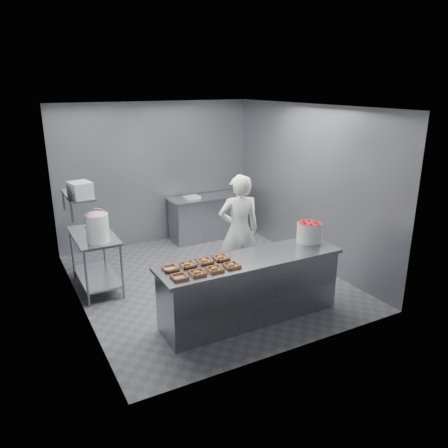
# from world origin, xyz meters

# --- Properties ---
(floor) EXTENTS (4.50, 4.50, 0.00)m
(floor) POSITION_xyz_m (0.00, 0.00, 0.00)
(floor) COLOR #4C4C51
(floor) RESTS_ON ground
(ceiling) EXTENTS (4.50, 4.50, 0.00)m
(ceiling) POSITION_xyz_m (0.00, 0.00, 2.80)
(ceiling) COLOR white
(ceiling) RESTS_ON wall_back
(wall_back) EXTENTS (4.00, 0.04, 2.80)m
(wall_back) POSITION_xyz_m (0.00, 2.25, 1.40)
(wall_back) COLOR slate
(wall_back) RESTS_ON ground
(wall_left) EXTENTS (0.04, 4.50, 2.80)m
(wall_left) POSITION_xyz_m (-2.00, 0.00, 1.40)
(wall_left) COLOR slate
(wall_left) RESTS_ON ground
(wall_right) EXTENTS (0.04, 4.50, 2.80)m
(wall_right) POSITION_xyz_m (2.00, 0.00, 1.40)
(wall_right) COLOR slate
(wall_right) RESTS_ON ground
(service_counter) EXTENTS (2.60, 0.70, 0.90)m
(service_counter) POSITION_xyz_m (0.00, -1.35, 0.45)
(service_counter) COLOR slate
(service_counter) RESTS_ON ground
(prep_table) EXTENTS (0.60, 1.20, 0.90)m
(prep_table) POSITION_xyz_m (-1.65, 0.60, 0.59)
(prep_table) COLOR slate
(prep_table) RESTS_ON ground
(back_counter) EXTENTS (1.50, 0.60, 0.90)m
(back_counter) POSITION_xyz_m (0.90, 1.90, 0.45)
(back_counter) COLOR slate
(back_counter) RESTS_ON ground
(wall_shelf) EXTENTS (0.35, 0.90, 0.03)m
(wall_shelf) POSITION_xyz_m (-1.82, 0.60, 1.55)
(wall_shelf) COLOR slate
(wall_shelf) RESTS_ON wall_left
(tray_0) EXTENTS (0.19, 0.18, 0.04)m
(tray_0) POSITION_xyz_m (-1.09, -1.50, 0.92)
(tray_0) COLOR tan
(tray_0) RESTS_ON service_counter
(tray_1) EXTENTS (0.19, 0.18, 0.06)m
(tray_1) POSITION_xyz_m (-0.86, -1.50, 0.92)
(tray_1) COLOR tan
(tray_1) RESTS_ON service_counter
(tray_2) EXTENTS (0.19, 0.18, 0.06)m
(tray_2) POSITION_xyz_m (-0.62, -1.50, 0.92)
(tray_2) COLOR tan
(tray_2) RESTS_ON service_counter
(tray_3) EXTENTS (0.19, 0.18, 0.06)m
(tray_3) POSITION_xyz_m (-0.38, -1.50, 0.92)
(tray_3) COLOR tan
(tray_3) RESTS_ON service_counter
(tray_4) EXTENTS (0.19, 0.18, 0.04)m
(tray_4) POSITION_xyz_m (-1.09, -1.20, 0.92)
(tray_4) COLOR tan
(tray_4) RESTS_ON service_counter
(tray_5) EXTENTS (0.19, 0.18, 0.06)m
(tray_5) POSITION_xyz_m (-0.86, -1.20, 0.92)
(tray_5) COLOR tan
(tray_5) RESTS_ON service_counter
(tray_6) EXTENTS (0.19, 0.18, 0.06)m
(tray_6) POSITION_xyz_m (-0.62, -1.20, 0.92)
(tray_6) COLOR tan
(tray_6) RESTS_ON service_counter
(tray_7) EXTENTS (0.19, 0.18, 0.06)m
(tray_7) POSITION_xyz_m (-0.38, -1.20, 0.92)
(tray_7) COLOR tan
(tray_7) RESTS_ON service_counter
(worker) EXTENTS (0.74, 0.58, 1.80)m
(worker) POSITION_xyz_m (0.44, -0.28, 0.90)
(worker) COLOR white
(worker) RESTS_ON ground
(strawberry_tub) EXTENTS (0.35, 0.35, 0.29)m
(strawberry_tub) POSITION_xyz_m (1.08, -1.21, 1.06)
(strawberry_tub) COLOR silver
(strawberry_tub) RESTS_ON service_counter
(glaze_bucket) EXTENTS (0.35, 0.33, 0.51)m
(glaze_bucket) POSITION_xyz_m (-1.65, 0.26, 1.12)
(glaze_bucket) COLOR silver
(glaze_bucket) RESTS_ON prep_table
(bucket_lid) EXTENTS (0.32, 0.32, 0.02)m
(bucket_lid) POSITION_xyz_m (-1.59, 0.69, 0.91)
(bucket_lid) COLOR silver
(bucket_lid) RESTS_ON prep_table
(rag) EXTENTS (0.14, 0.12, 0.02)m
(rag) POSITION_xyz_m (-1.62, 1.04, 0.91)
(rag) COLOR #CCB28C
(rag) RESTS_ON prep_table
(appliance) EXTENTS (0.33, 0.36, 0.23)m
(appliance) POSITION_xyz_m (-1.82, 0.33, 1.68)
(appliance) COLOR gray
(appliance) RESTS_ON wall_shelf
(paper_stack) EXTENTS (0.31, 0.24, 0.05)m
(paper_stack) POSITION_xyz_m (0.60, 1.90, 0.92)
(paper_stack) COLOR silver
(paper_stack) RESTS_ON back_counter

